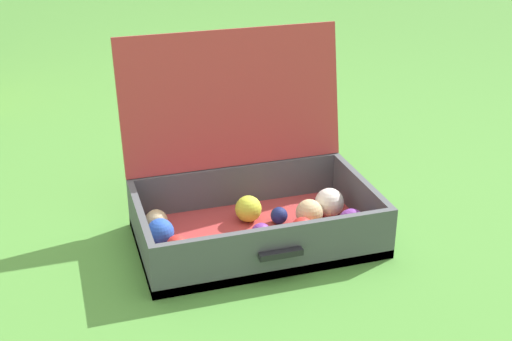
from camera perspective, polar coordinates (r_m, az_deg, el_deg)
The scene contains 2 objects.
ground_plane at distance 1.88m, azimuth -2.68°, elevation -6.01°, with size 16.00×16.00×0.00m, color #4C8C38.
open_suitcase at distance 1.88m, azimuth -0.25°, elevation -1.88°, with size 0.63×0.49×0.52m.
Camera 1 is at (-0.39, -1.56, 0.97)m, focal length 48.69 mm.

